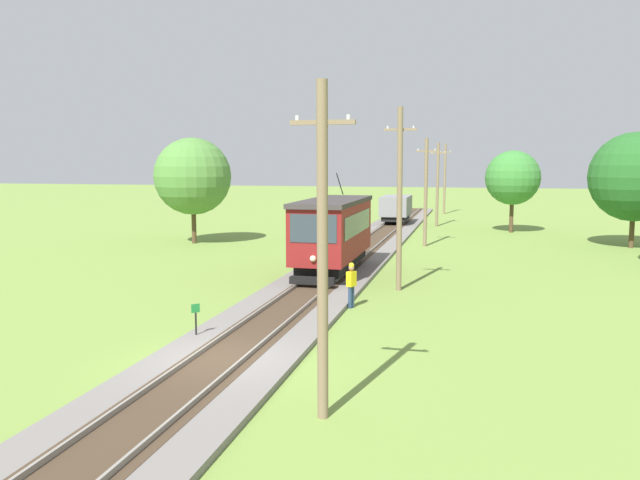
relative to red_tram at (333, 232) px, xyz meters
The scene contains 17 objects.
ground_plane 14.68m from the red_tram, 90.01° to the right, with size 260.00×260.00×0.00m, color olive.
track_ballast 14.67m from the red_tram, 90.01° to the right, with size 4.20×120.00×0.18m, color slate.
sleeper_bed 14.66m from the red_tram, 90.01° to the right, with size 2.04×120.00×0.01m, color #423323.
rail_left 14.67m from the red_tram, 92.85° to the right, with size 0.07×120.00×0.14m, color gray.
rail_right 14.67m from the red_tram, 87.17° to the right, with size 0.07×120.00×0.14m, color gray.
red_tram is the anchor object (origin of this frame).
freight_car 26.34m from the red_tram, 90.01° to the left, with size 2.40×5.20×2.31m.
utility_pole_foreground 17.94m from the red_tram, 78.29° to the right, with size 1.40×0.35×7.35m.
utility_pole_near_tram 5.12m from the red_tram, 40.32° to the right, with size 1.40×0.60×7.99m.
utility_pole_mid 12.96m from the red_tram, 73.62° to the left, with size 1.40×0.30×7.25m.
utility_pole_far 26.65m from the red_tram, 82.16° to the left, with size 1.40×0.40×7.32m.
utility_pole_distant 40.47m from the red_tram, 84.85° to the left, with size 1.40×0.53×7.67m.
trackside_signal_marker 12.61m from the red_tram, 97.91° to the right, with size 0.21×0.21×1.18m.
track_worker 7.25m from the red_tram, 71.82° to the right, with size 0.37×0.44×1.78m.
tree_left_near 24.72m from the red_tram, 66.63° to the left, with size 4.35×4.35×6.59m.
tree_right_near 16.05m from the red_tram, 140.22° to the left, with size 5.32×5.32×7.34m.
tree_left_far 22.64m from the red_tram, 40.97° to the left, with size 5.86×5.86×7.62m.
Camera 1 is at (6.75, -16.07, 5.63)m, focal length 35.61 mm.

